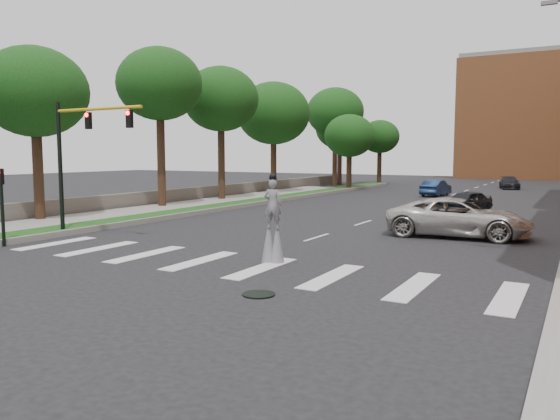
{
  "coord_description": "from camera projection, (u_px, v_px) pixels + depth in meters",
  "views": [
    {
      "loc": [
        10.61,
        -14.4,
        3.85
      ],
      "look_at": [
        0.55,
        3.57,
        1.7
      ],
      "focal_mm": 35.0,
      "sensor_mm": 36.0,
      "label": 1
    }
  ],
  "objects": [
    {
      "name": "tree_7",
      "position": [
        380.0,
        137.0,
        68.27
      ],
      "size": [
        4.87,
        4.87,
        7.98
      ],
      "color": "black",
      "rests_on": "ground"
    },
    {
      "name": "suv_crossing",
      "position": [
        459.0,
        218.0,
        25.14
      ],
      "size": [
        6.61,
        3.4,
        1.78
      ],
      "primitive_type": "imported",
      "rotation": [
        0.0,
        0.0,
        1.64
      ],
      "color": "beige",
      "rests_on": "ground"
    },
    {
      "name": "tree_2",
      "position": [
        160.0,
        85.0,
        37.49
      ],
      "size": [
        5.89,
        5.89,
        11.1
      ],
      "color": "black",
      "rests_on": "ground"
    },
    {
      "name": "car_mid",
      "position": [
        436.0,
        188.0,
        49.18
      ],
      "size": [
        1.95,
        4.5,
        1.44
      ],
      "primitive_type": "imported",
      "rotation": [
        0.0,
        0.0,
        3.04
      ],
      "color": "#15294C",
      "rests_on": "ground"
    },
    {
      "name": "secondary_signal",
      "position": [
        2.0,
        200.0,
        22.42
      ],
      "size": [
        0.25,
        0.21,
        3.23
      ],
      "color": "black",
      "rests_on": "ground"
    },
    {
      "name": "median_curb",
      "position": [
        259.0,
        203.0,
        40.47
      ],
      "size": [
        0.2,
        60.0,
        0.28
      ],
      "primitive_type": "cube",
      "color": "gray",
      "rests_on": "ground"
    },
    {
      "name": "car_far",
      "position": [
        510.0,
        183.0,
        59.0
      ],
      "size": [
        2.75,
        4.77,
        1.3
      ],
      "primitive_type": "imported",
      "rotation": [
        0.0,
        0.0,
        0.22
      ],
      "color": "black",
      "rests_on": "ground"
    },
    {
      "name": "building_backdrop",
      "position": [
        553.0,
        119.0,
        81.9
      ],
      "size": [
        26.0,
        14.0,
        18.0
      ],
      "primitive_type": "cube",
      "color": "#CA753F",
      "rests_on": "ground"
    },
    {
      "name": "tree_5",
      "position": [
        335.0,
        112.0,
        63.14
      ],
      "size": [
        6.65,
        6.65,
        11.41
      ],
      "color": "black",
      "rests_on": "ground"
    },
    {
      "name": "stone_wall",
      "position": [
        204.0,
        193.0,
        45.35
      ],
      "size": [
        0.5,
        56.0,
        1.1
      ],
      "primitive_type": "cube",
      "color": "#5A544D",
      "rests_on": "ground"
    },
    {
      "name": "tree_6",
      "position": [
        349.0,
        136.0,
        56.75
      ],
      "size": [
        5.23,
        5.23,
        7.88
      ],
      "color": "black",
      "rests_on": "ground"
    },
    {
      "name": "tree_3",
      "position": [
        221.0,
        100.0,
        43.38
      ],
      "size": [
        6.06,
        6.06,
        10.71
      ],
      "color": "black",
      "rests_on": "ground"
    },
    {
      "name": "stilt_performer",
      "position": [
        273.0,
        227.0,
        19.18
      ],
      "size": [
        0.83,
        0.58,
        3.15
      ],
      "rotation": [
        0.0,
        0.0,
        3.32
      ],
      "color": "black",
      "rests_on": "ground"
    },
    {
      "name": "manhole",
      "position": [
        259.0,
        294.0,
        14.86
      ],
      "size": [
        0.9,
        0.9,
        0.04
      ],
      "primitive_type": "cylinder",
      "color": "black",
      "rests_on": "ground"
    },
    {
      "name": "traffic_signal",
      "position": [
        77.0,
        147.0,
        24.97
      ],
      "size": [
        5.3,
        0.23,
        6.2
      ],
      "color": "black",
      "rests_on": "ground"
    },
    {
      "name": "ground_plane",
      "position": [
        213.0,
        270.0,
        18.05
      ],
      "size": [
        160.0,
        160.0,
        0.0
      ],
      "primitive_type": "plane",
      "color": "black",
      "rests_on": "ground"
    },
    {
      "name": "tree_4",
      "position": [
        273.0,
        114.0,
        51.19
      ],
      "size": [
        6.89,
        6.89,
        10.5
      ],
      "color": "black",
      "rests_on": "ground"
    },
    {
      "name": "tree_1",
      "position": [
        34.0,
        93.0,
        29.94
      ],
      "size": [
        5.84,
        5.84,
        9.69
      ],
      "color": "black",
      "rests_on": "ground"
    },
    {
      "name": "grass_median",
      "position": [
        247.0,
        203.0,
        40.98
      ],
      "size": [
        2.0,
        60.0,
        0.25
      ],
      "primitive_type": "cube",
      "color": "#164413",
      "rests_on": "ground"
    },
    {
      "name": "tree_8",
      "position": [
        340.0,
        129.0,
        66.21
      ],
      "size": [
        5.95,
        5.95,
        9.38
      ],
      "color": "black",
      "rests_on": "ground"
    },
    {
      "name": "car_near",
      "position": [
        466.0,
        201.0,
        35.57
      ],
      "size": [
        3.22,
        4.5,
        1.42
      ],
      "primitive_type": "imported",
      "rotation": [
        0.0,
        0.0,
        -0.41
      ],
      "color": "black",
      "rests_on": "ground"
    },
    {
      "name": "sidewalk_left",
      "position": [
        119.0,
        214.0,
        33.76
      ],
      "size": [
        4.0,
        60.0,
        0.18
      ],
      "primitive_type": "cube",
      "color": "gray",
      "rests_on": "ground"
    }
  ]
}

